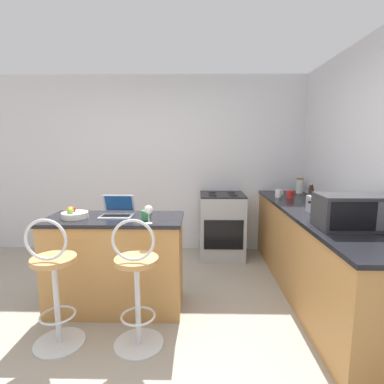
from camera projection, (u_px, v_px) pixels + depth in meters
ground_plane at (133, 347)px, 2.40m from camera, size 20.00×20.00×0.00m
wall_back at (164, 165)px, 4.51m from camera, size 12.00×0.06×2.60m
breakfast_bar at (116, 263)px, 2.92m from camera, size 1.30×0.58×0.92m
counter_right at (314, 253)px, 3.19m from camera, size 0.66×2.85×0.92m
bar_stool_near at (54, 286)px, 2.34m from camera, size 0.40×0.40×1.07m
bar_stool_far at (137, 286)px, 2.32m from camera, size 0.40×0.40×1.07m
laptop at (117, 210)px, 2.91m from camera, size 0.30×0.26×0.20m
microwave at (349, 212)px, 2.45m from camera, size 0.50×0.34×0.28m
toaster at (319, 205)px, 2.98m from camera, size 0.19×0.25×0.17m
stove_range at (222, 225)px, 4.28m from camera, size 0.62×0.61×0.92m
storage_jar at (299, 186)px, 4.27m from camera, size 0.10×0.10×0.21m
mug_green at (146, 215)px, 2.75m from camera, size 0.09×0.07×0.09m
fruit_bowl at (74, 214)px, 2.82m from camera, size 0.24×0.24×0.11m
mug_red at (290, 194)px, 3.85m from camera, size 0.10×0.08×0.10m
wine_glass_short at (149, 210)px, 2.60m from camera, size 0.08×0.08×0.16m
pepper_mill at (311, 195)px, 3.45m from camera, size 0.06×0.06×0.24m
mug_white at (278, 193)px, 3.93m from camera, size 0.09×0.08×0.10m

